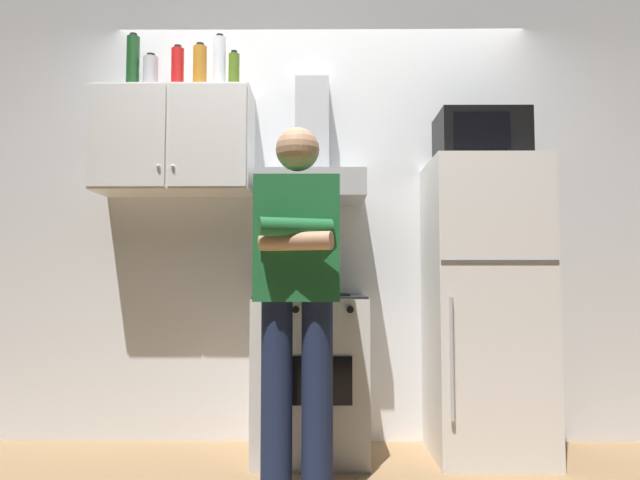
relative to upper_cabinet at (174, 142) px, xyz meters
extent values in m
plane|color=olive|center=(0.85, -0.37, -1.75)|extent=(7.00, 7.00, 0.00)
cube|color=white|center=(0.85, 0.23, -0.40)|extent=(4.80, 0.10, 2.70)
cube|color=silver|center=(0.00, 0.01, 0.00)|extent=(0.90, 0.34, 0.60)
cube|color=silver|center=(-0.22, -0.17, 0.00)|extent=(0.43, 0.01, 0.58)
cube|color=silver|center=(0.22, -0.17, 0.00)|extent=(0.43, 0.01, 0.58)
sphere|color=#B2B2B7|center=(-0.04, -0.18, -0.18)|extent=(0.02, 0.02, 0.02)
sphere|color=#B2B2B7|center=(0.04, -0.18, -0.18)|extent=(0.02, 0.02, 0.02)
cube|color=silver|center=(0.80, -0.12, -1.32)|extent=(0.60, 0.60, 0.85)
cube|color=black|center=(0.80, -0.12, -0.89)|extent=(0.59, 0.59, 0.01)
cube|color=black|center=(0.80, -0.43, -1.30)|extent=(0.42, 0.01, 0.24)
cylinder|color=black|center=(0.67, -0.24, -0.88)|extent=(0.16, 0.16, 0.01)
cylinder|color=black|center=(0.93, -0.24, -0.88)|extent=(0.16, 0.16, 0.01)
cylinder|color=black|center=(0.67, 0.00, -0.88)|extent=(0.16, 0.16, 0.01)
cylinder|color=black|center=(0.93, 0.00, -0.88)|extent=(0.16, 0.16, 0.01)
cylinder|color=black|center=(0.60, -0.44, -0.95)|extent=(0.04, 0.02, 0.04)
cylinder|color=black|center=(0.73, -0.44, -0.95)|extent=(0.04, 0.02, 0.04)
cylinder|color=black|center=(0.87, -0.44, -0.95)|extent=(0.04, 0.02, 0.04)
cylinder|color=black|center=(1.00, -0.44, -0.95)|extent=(0.04, 0.02, 0.04)
cube|color=#B7BABF|center=(0.80, -0.04, -0.27)|extent=(0.60, 0.44, 0.15)
cube|color=#B7BABF|center=(0.80, 0.10, 0.10)|extent=(0.20, 0.16, 0.60)
cube|color=white|center=(1.75, -0.12, -0.95)|extent=(0.60, 0.60, 1.60)
cube|color=#4C4C4C|center=(1.75, -0.43, -0.71)|extent=(0.59, 0.01, 0.01)
cylinder|color=silver|center=(1.50, -0.44, -1.19)|extent=(0.02, 0.02, 0.60)
cube|color=black|center=(1.75, -0.10, -0.01)|extent=(0.48, 0.36, 0.28)
cube|color=black|center=(1.71, -0.29, -0.01)|extent=(0.30, 0.01, 0.20)
cylinder|color=#192342|center=(0.66, -0.72, -1.32)|extent=(0.14, 0.14, 0.85)
cylinder|color=#192342|center=(0.84, -0.72, -1.32)|extent=(0.14, 0.14, 0.85)
cube|color=#1E6633|center=(0.75, -0.72, -0.62)|extent=(0.38, 0.20, 0.56)
cylinder|color=#1E6633|center=(0.75, -0.86, -0.58)|extent=(0.33, 0.17, 0.08)
cylinder|color=tan|center=(0.75, -0.86, -0.64)|extent=(0.33, 0.17, 0.08)
sphere|color=tan|center=(0.75, -0.72, -0.21)|extent=(0.20, 0.20, 0.20)
cylinder|color=silver|center=(0.26, 0.00, 0.46)|extent=(0.07, 0.07, 0.32)
cylinder|color=black|center=(0.26, 0.00, 0.63)|extent=(0.04, 0.04, 0.02)
cylinder|color=#19471E|center=(-0.26, 0.01, 0.47)|extent=(0.08, 0.08, 0.33)
cylinder|color=black|center=(-0.26, 0.01, 0.64)|extent=(0.04, 0.04, 0.02)
cylinder|color=#B2B5BA|center=(-0.15, 0.01, 0.41)|extent=(0.09, 0.09, 0.21)
cylinder|color=black|center=(-0.15, 0.01, 0.52)|extent=(0.05, 0.05, 0.02)
cylinder|color=#B7721E|center=(0.15, -0.03, 0.43)|extent=(0.08, 0.08, 0.25)
cylinder|color=black|center=(0.15, -0.03, 0.56)|extent=(0.04, 0.04, 0.02)
cylinder|color=#4C6B19|center=(0.34, 0.02, 0.42)|extent=(0.06, 0.06, 0.23)
cylinder|color=black|center=(0.34, 0.02, 0.54)|extent=(0.04, 0.04, 0.02)
cylinder|color=red|center=(0.01, -0.01, 0.43)|extent=(0.07, 0.07, 0.25)
cylinder|color=black|center=(0.01, -0.01, 0.56)|extent=(0.04, 0.04, 0.02)
camera|label=1|loc=(0.87, -3.40, -0.82)|focal=33.38mm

